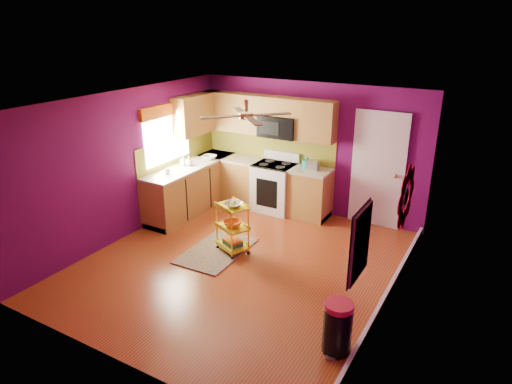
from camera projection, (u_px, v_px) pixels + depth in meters
The scene contains 18 objects.
ground at pixel (241, 264), 7.08m from camera, with size 5.00×5.00×0.00m, color maroon.
room_envelope at pixel (241, 163), 6.48m from camera, with size 4.54×5.04×2.52m.
lower_cabinets at pixel (231, 187), 9.02m from camera, with size 2.81×2.31×0.94m.
electric_range at pixel (275, 187), 8.92m from camera, with size 0.76×0.66×1.13m.
upper_cabinetry at pixel (244, 116), 8.77m from camera, with size 2.80×2.30×1.26m.
left_window at pixel (167, 125), 8.34m from camera, with size 0.08×1.35×1.08m.
panel_door at pixel (378, 171), 8.08m from camera, with size 0.95×0.11×2.15m.
right_wall_art at pixel (388, 215), 5.25m from camera, with size 0.04×2.74×1.04m.
ceiling_fan at pixel (246, 115), 6.42m from camera, with size 1.01×1.01×0.26m.
shag_rug at pixel (217, 251), 7.45m from camera, with size 0.84×1.37×0.02m, color black.
rolling_cart at pixel (233, 226), 7.28m from camera, with size 0.61×0.54×0.91m.
trash_can at pixel (337, 327), 5.12m from camera, with size 0.42×0.42×0.63m.
teal_kettle at pixel (307, 163), 8.52m from camera, with size 0.18×0.18×0.21m.
toaster at pixel (313, 165), 8.42m from camera, with size 0.22×0.15×0.18m, color beige.
soap_bottle_a at pixel (183, 160), 8.65m from camera, with size 0.09×0.09×0.20m, color #EA3F72.
soap_bottle_b at pixel (189, 161), 8.64m from camera, with size 0.15×0.15×0.19m, color white.
counter_dish at pixel (209, 157), 9.07m from camera, with size 0.29×0.29×0.07m, color white.
counter_cup at pixel (167, 172), 8.19m from camera, with size 0.11×0.11×0.09m, color white.
Camera 1 is at (3.30, -5.27, 3.56)m, focal length 32.00 mm.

